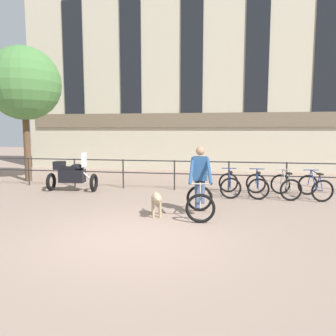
{
  "coord_description": "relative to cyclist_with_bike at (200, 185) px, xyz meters",
  "views": [
    {
      "loc": [
        1.77,
        -6.04,
        2.11
      ],
      "look_at": [
        0.19,
        2.86,
        1.05
      ],
      "focal_mm": 35.0,
      "sensor_mm": 36.0,
      "label": 1
    }
  ],
  "objects": [
    {
      "name": "parked_bicycle_near_lamp",
      "position": [
        0.74,
        2.63,
        -0.41
      ],
      "size": [
        0.72,
        1.15,
        0.86
      ],
      "rotation": [
        0.0,
        0.0,
        3.2
      ],
      "color": "black",
      "rests_on": "ground_plane"
    },
    {
      "name": "parked_bicycle_mid_right",
      "position": [
        2.47,
        2.63,
        -0.41
      ],
      "size": [
        0.8,
        1.19,
        0.86
      ],
      "rotation": [
        0.0,
        0.0,
        3.27
      ],
      "color": "black",
      "rests_on": "ground_plane"
    },
    {
      "name": "parked_motorcycle",
      "position": [
        -4.6,
        2.44,
        -0.2
      ],
      "size": [
        1.69,
        0.72,
        1.35
      ],
      "rotation": [
        0.0,
        0.0,
        1.63
      ],
      "color": "black",
      "rests_on": "ground_plane"
    },
    {
      "name": "ground_plane",
      "position": [
        -1.15,
        -1.91,
        -0.76
      ],
      "size": [
        60.0,
        60.0,
        0.0
      ],
      "primitive_type": "plane",
      "color": "gray"
    },
    {
      "name": "building_facade",
      "position": [
        -1.15,
        9.08,
        4.52
      ],
      "size": [
        18.0,
        0.72,
        10.62
      ],
      "color": "#BCB299",
      "rests_on": "ground_plane"
    },
    {
      "name": "parked_bicycle_far_end",
      "position": [
        3.34,
        2.63,
        -0.41
      ],
      "size": [
        0.83,
        1.2,
        0.86
      ],
      "rotation": [
        0.0,
        0.0,
        3.3
      ],
      "color": "black",
      "rests_on": "ground_plane"
    },
    {
      "name": "cyclist_with_bike",
      "position": [
        0.0,
        0.0,
        0.0
      ],
      "size": [
        0.79,
        1.23,
        1.7
      ],
      "rotation": [
        0.0,
        0.0,
        0.1
      ],
      "color": "black",
      "rests_on": "ground_plane"
    },
    {
      "name": "canal_railing",
      "position": [
        -1.15,
        3.29,
        -0.05
      ],
      "size": [
        15.05,
        0.05,
        1.05
      ],
      "color": "#232326",
      "rests_on": "ground_plane"
    },
    {
      "name": "parked_bicycle_mid_left",
      "position": [
        1.61,
        2.63,
        -0.41
      ],
      "size": [
        0.68,
        1.12,
        0.86
      ],
      "rotation": [
        0.0,
        0.0,
        3.13
      ],
      "color": "black",
      "rests_on": "ground_plane"
    },
    {
      "name": "dog",
      "position": [
        -1.02,
        -0.33,
        -0.34
      ],
      "size": [
        0.39,
        0.89,
        0.61
      ],
      "rotation": [
        0.0,
        0.0,
        0.29
      ],
      "color": "tan",
      "rests_on": "ground_plane"
    },
    {
      "name": "tree_canalside_left",
      "position": [
        -7.41,
        4.23,
        3.17
      ],
      "size": [
        2.91,
        2.91,
        5.41
      ],
      "color": "brown",
      "rests_on": "ground_plane"
    }
  ]
}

